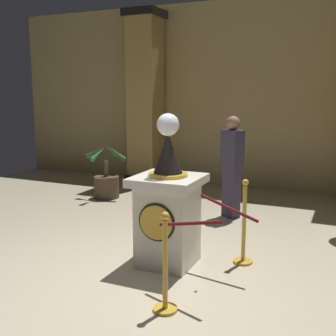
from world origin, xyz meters
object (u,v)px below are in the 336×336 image
object	(u,v)px
stanchion_near	(165,277)
potted_palm_left	(106,182)
pedestal_clock	(168,208)
stanchion_far	(244,234)
bystander_guest	(232,164)

from	to	relation	value
stanchion_near	potted_palm_left	bearing A→B (deg)	129.08
pedestal_clock	potted_palm_left	world-z (taller)	pedestal_clock
stanchion_far	potted_palm_left	distance (m)	3.96
pedestal_clock	stanchion_near	world-z (taller)	pedestal_clock
pedestal_clock	potted_palm_left	size ratio (longest dim) A/B	1.70
pedestal_clock	stanchion_far	world-z (taller)	pedestal_clock
stanchion_near	stanchion_far	world-z (taller)	stanchion_far
stanchion_far	potted_palm_left	world-z (taller)	potted_palm_left
pedestal_clock	stanchion_near	size ratio (longest dim) A/B	1.86
stanchion_far	bystander_guest	distance (m)	2.05
stanchion_far	bystander_guest	world-z (taller)	bystander_guest
pedestal_clock	bystander_guest	xyz separation A→B (m)	(0.17, 2.26, 0.20)
stanchion_near	potted_palm_left	distance (m)	4.64
potted_palm_left	bystander_guest	xyz separation A→B (m)	(2.65, -0.28, 0.60)
pedestal_clock	stanchion_near	distance (m)	1.20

